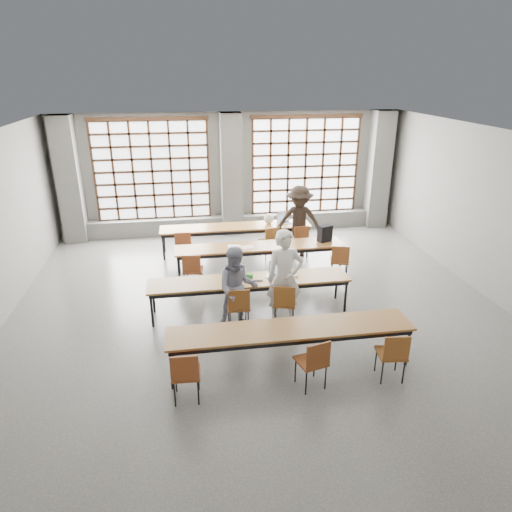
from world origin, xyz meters
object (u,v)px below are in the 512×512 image
Objects in this scene: student_female at (237,288)px; red_pouch at (186,370)px; desk_row_a at (236,228)px; chair_mid_right at (340,259)px; green_box at (246,276)px; chair_back_mid at (270,239)px; chair_near_right at (393,352)px; plastic_bag at (269,219)px; chair_mid_left at (192,268)px; chair_near_left at (185,372)px; desk_row_b at (260,248)px; chair_front_left at (238,304)px; chair_back_left at (183,244)px; backpack at (325,233)px; chair_front_right at (285,300)px; chair_back_right at (300,238)px; phone at (259,281)px; chair_mid_centre at (281,262)px; student_back at (299,221)px; laptop_back at (284,220)px; desk_row_d at (291,331)px; desk_row_c at (250,282)px; chair_near_mid at (314,359)px; laptop_front at (277,272)px; mouse at (296,276)px; student_male at (285,278)px.

red_pouch is at bearing -114.51° from student_female.
chair_mid_right reaches higher than desk_row_a.
chair_back_mid is at bearing 69.52° from green_box.
plastic_bag reaches higher than chair_near_right.
chair_near_left is at bearing -93.20° from chair_mid_left.
chair_front_left is at bearing -108.34° from desk_row_b.
chair_back_left is 3.52m from backpack.
chair_mid_right is 1.00× the size of chair_front_left.
desk_row_a is 4.01m from chair_front_left.
chair_front_right is 3.52× the size of green_box.
green_box is at bearing -110.48° from chair_back_mid.
chair_mid_right is at bearing -69.73° from chair_back_right.
green_box reaches higher than phone.
chair_near_right is at bearing -75.30° from chair_mid_centre.
student_back is 9.37× the size of red_pouch.
chair_near_right is (1.37, -4.37, -0.13)m from desk_row_b.
desk_row_a is at bearing 87.04° from green_box.
desk_row_d is at bearing -101.17° from laptop_back.
chair_back_right is at bearing 57.71° from desk_row_c.
chair_back_mid is (0.55, 4.65, -0.13)m from desk_row_d.
desk_row_a is 4.55× the size of chair_near_mid.
desk_row_c is 2.62m from chair_near_mid.
desk_row_c is at bearing -64.79° from chair_back_left.
phone is at bearing -62.62° from chair_back_left.
chair_front_right is at bearing -100.08° from chair_mid_centre.
chair_front_right is 2.70m from chair_near_left.
student_back reaches higher than chair_front_left.
student_female reaches higher than phone.
chair_near_mid is at bearing -64.54° from chair_front_left.
desk_row_b is 2.58m from chair_front_left.
student_female is (0.80, -1.69, 0.27)m from chair_mid_left.
desk_row_c is 4.55× the size of chair_front_left.
plastic_bag reaches higher than chair_near_left.
laptop_front reaches higher than red_pouch.
backpack is at bearing 41.54° from desk_row_c.
desk_row_b is 1.00× the size of desk_row_d.
chair_mid_centre reaches higher than red_pouch.
chair_mid_left is at bearing 134.74° from phone.
mouse is at bearing -76.61° from desk_row_b.
chair_mid_left is at bearing -119.43° from desk_row_a.
chair_mid_left is 2.20× the size of backpack.
phone is at bearing -99.80° from desk_row_b.
chair_back_left is 0.47× the size of student_male.
chair_back_mid is (0.82, -0.63, -0.13)m from desk_row_a.
chair_back_mid is at bearing 100.14° from chair_near_right.
student_female is at bearing 171.81° from chair_front_right.
desk_row_c is at bearing 103.53° from chair_near_mid.
student_female is at bearing 89.83° from chair_front_left.
plastic_bag reaches higher than chair_front_left.
chair_mid_centre is 4.28m from red_pouch.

